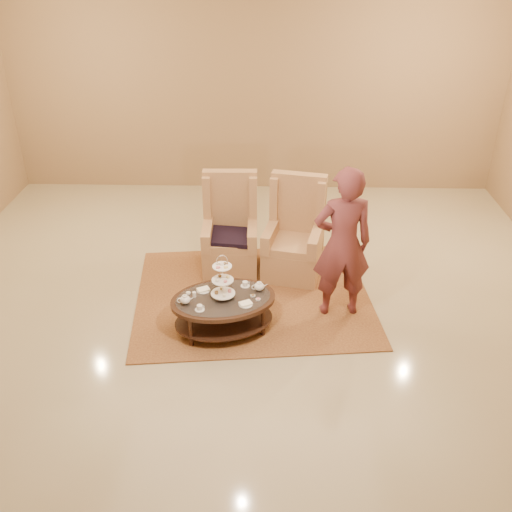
{
  "coord_description": "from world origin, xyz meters",
  "views": [
    {
      "loc": [
        0.28,
        -5.25,
        3.88
      ],
      "look_at": [
        0.13,
        0.2,
        0.76
      ],
      "focal_mm": 40.0,
      "sensor_mm": 36.0,
      "label": 1
    }
  ],
  "objects_px": {
    "armchair_right": "(294,242)",
    "person": "(342,244)",
    "armchair_left": "(230,238)",
    "tea_table": "(223,304)"
  },
  "relations": [
    {
      "from": "armchair_left",
      "to": "person",
      "type": "xyz_separation_m",
      "value": [
        1.31,
        -1.0,
        0.47
      ]
    },
    {
      "from": "tea_table",
      "to": "armchair_left",
      "type": "distance_m",
      "value": 1.39
    },
    {
      "from": "armchair_right",
      "to": "person",
      "type": "relative_size",
      "value": 0.71
    },
    {
      "from": "tea_table",
      "to": "person",
      "type": "xyz_separation_m",
      "value": [
        1.29,
        0.39,
        0.55
      ]
    },
    {
      "from": "armchair_right",
      "to": "tea_table",
      "type": "bearing_deg",
      "value": -109.77
    },
    {
      "from": "armchair_right",
      "to": "person",
      "type": "xyz_separation_m",
      "value": [
        0.48,
        -0.91,
        0.47
      ]
    },
    {
      "from": "tea_table",
      "to": "person",
      "type": "height_order",
      "value": "person"
    },
    {
      "from": "tea_table",
      "to": "armchair_right",
      "type": "relative_size",
      "value": 1.02
    },
    {
      "from": "tea_table",
      "to": "armchair_left",
      "type": "bearing_deg",
      "value": 75.38
    },
    {
      "from": "armchair_left",
      "to": "armchair_right",
      "type": "relative_size",
      "value": 0.99
    }
  ]
}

